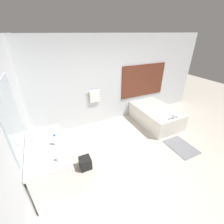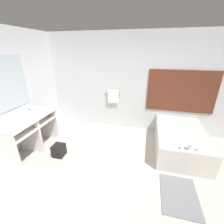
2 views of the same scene
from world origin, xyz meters
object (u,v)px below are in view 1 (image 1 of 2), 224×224
at_px(waste_bin, 85,163).
at_px(soap_dispenser, 58,158).
at_px(bathtub, 155,115).
at_px(water_bottle_1, 55,140).

bearing_deg(waste_bin, soap_dispenser, -136.99).
distance_m(bathtub, water_bottle_1, 3.38).
xyz_separation_m(bathtub, water_bottle_1, (-3.17, -0.93, 0.71)).
relative_size(bathtub, soap_dispenser, 10.91).
relative_size(water_bottle_1, soap_dispenser, 1.47).
relative_size(water_bottle_1, waste_bin, 0.82).
height_order(soap_dispenser, waste_bin, soap_dispenser).
xyz_separation_m(soap_dispenser, waste_bin, (0.51, 0.48, -0.82)).
height_order(bathtub, soap_dispenser, soap_dispenser).
bearing_deg(bathtub, soap_dispenser, -157.00).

